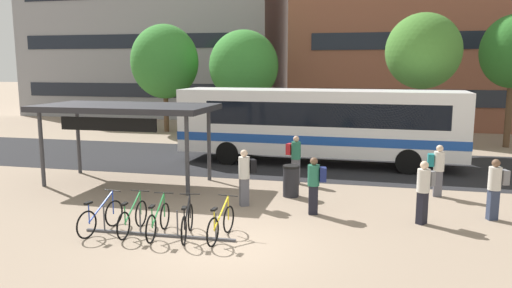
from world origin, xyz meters
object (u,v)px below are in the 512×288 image
at_px(commuter_black_pack_2, 245,174).
at_px(parked_bicycle_yellow_4, 221,224).
at_px(city_bus, 317,123).
at_px(parked_bicycle_blue_0, 101,218).
at_px(commuter_grey_pack_0, 424,188).
at_px(commuter_grey_pack_3, 496,185).
at_px(trash_bin, 291,181).
at_px(street_tree_1, 423,52).
at_px(parked_bicycle_green_2, 158,221).
at_px(parked_bicycle_black_3, 187,223).
at_px(commuter_teal_pack_4, 438,167).
at_px(transit_shelter, 125,110).
at_px(parked_bicycle_green_1, 133,218).
at_px(commuter_red_pack_5, 295,156).
at_px(street_tree_2, 165,62).
at_px(street_tree_0, 244,66).
at_px(commuter_navy_pack_1, 315,182).

bearing_deg(commuter_black_pack_2, parked_bicycle_yellow_4, 60.08).
bearing_deg(parked_bicycle_yellow_4, city_bus, -1.97).
height_order(parked_bicycle_blue_0, commuter_black_pack_2, commuter_black_pack_2).
height_order(commuter_grey_pack_0, commuter_grey_pack_3, commuter_grey_pack_0).
xyz_separation_m(trash_bin, street_tree_1, (4.78, 9.44, 4.36)).
xyz_separation_m(parked_bicycle_green_2, parked_bicycle_black_3, (0.75, 0.06, 0.00)).
bearing_deg(commuter_black_pack_2, commuter_teal_pack_4, 170.38).
xyz_separation_m(transit_shelter, commuter_grey_pack_0, (9.93, -2.35, -1.67)).
height_order(commuter_grey_pack_0, trash_bin, commuter_grey_pack_0).
height_order(parked_bicycle_blue_0, commuter_teal_pack_4, commuter_teal_pack_4).
relative_size(city_bus, commuter_grey_pack_0, 7.00).
distance_m(parked_bicycle_green_2, parked_bicycle_black_3, 0.75).
xyz_separation_m(parked_bicycle_green_1, commuter_red_pack_5, (3.21, 6.23, 0.62)).
xyz_separation_m(city_bus, parked_bicycle_blue_0, (-4.38, -10.14, -1.39)).
bearing_deg(street_tree_2, trash_bin, -53.11).
height_order(parked_bicycle_yellow_4, commuter_grey_pack_3, commuter_grey_pack_3).
distance_m(commuter_red_pack_5, trash_bin, 1.89).
bearing_deg(street_tree_0, commuter_red_pack_5, -67.03).
relative_size(parked_bicycle_blue_0, commuter_navy_pack_1, 1.03).
bearing_deg(city_bus, parked_bicycle_black_3, 79.74).
bearing_deg(trash_bin, commuter_black_pack_2, -130.40).
bearing_deg(commuter_grey_pack_3, parked_bicycle_green_2, 2.80).
xyz_separation_m(commuter_navy_pack_1, street_tree_0, (-6.09, 15.31, 3.23)).
bearing_deg(parked_bicycle_yellow_4, commuter_teal_pack_4, -41.03).
xyz_separation_m(parked_bicycle_blue_0, commuter_teal_pack_4, (8.80, 5.64, 0.60)).
height_order(parked_bicycle_yellow_4, commuter_navy_pack_1, commuter_navy_pack_1).
distance_m(parked_bicycle_green_1, parked_bicycle_green_2, 0.73).
xyz_separation_m(parked_bicycle_green_2, street_tree_1, (7.41, 13.90, 4.49)).
height_order(parked_bicycle_blue_0, street_tree_1, street_tree_1).
xyz_separation_m(parked_bicycle_yellow_4, commuter_teal_pack_4, (5.65, 5.43, 0.60)).
distance_m(transit_shelter, commuter_teal_pack_4, 10.80).
relative_size(trash_bin, street_tree_1, 0.15).
bearing_deg(trash_bin, parked_bicycle_yellow_4, -103.37).
relative_size(commuter_navy_pack_1, trash_bin, 1.61).
height_order(parked_bicycle_yellow_4, street_tree_1, street_tree_1).
bearing_deg(commuter_red_pack_5, commuter_teal_pack_4, 9.16).
bearing_deg(city_bus, parked_bicycle_blue_0, 68.13).
relative_size(parked_bicycle_blue_0, street_tree_0, 0.27).
height_order(city_bus, commuter_navy_pack_1, city_bus).
height_order(parked_bicycle_black_3, commuter_black_pack_2, commuter_black_pack_2).
bearing_deg(parked_bicycle_yellow_4, commuter_navy_pack_1, -32.68).
bearing_deg(transit_shelter, street_tree_1, 39.67).
distance_m(parked_bicycle_blue_0, commuter_red_pack_5, 7.55).
bearing_deg(commuter_black_pack_2, transit_shelter, -53.19).
bearing_deg(commuter_red_pack_5, parked_bicycle_black_3, -87.79).
bearing_deg(commuter_red_pack_5, commuter_black_pack_2, -90.05).
height_order(street_tree_1, street_tree_2, street_tree_2).
height_order(parked_bicycle_black_3, street_tree_1, street_tree_1).
xyz_separation_m(parked_bicycle_yellow_4, commuter_black_pack_2, (-0.15, 2.95, 0.62)).
relative_size(transit_shelter, commuter_navy_pack_1, 3.74).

